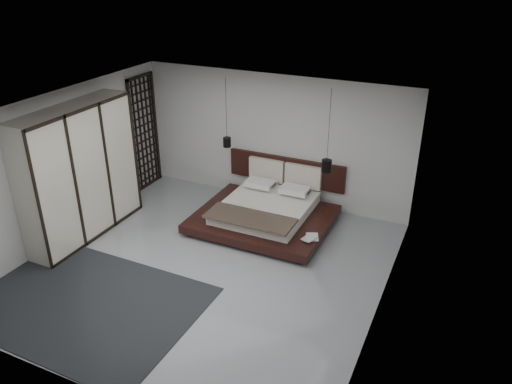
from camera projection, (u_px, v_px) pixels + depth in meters
The scene contains 14 objects.
floor at pixel (206, 266), 8.80m from camera, with size 6.00×6.00×0.00m, color gray.
ceiling at pixel (198, 113), 7.59m from camera, with size 6.00×6.00×0.00m, color white.
wall_back at pixel (273, 139), 10.65m from camera, with size 6.00×6.00×0.00m, color beige.
wall_front at pixel (70, 299), 5.74m from camera, with size 6.00×6.00×0.00m, color beige.
wall_left at pixel (63, 166), 9.33m from camera, with size 6.00×6.00×0.00m, color beige.
wall_right at pixel (385, 234), 7.06m from camera, with size 6.00×6.00×0.00m, color beige.
lattice_screen at pixel (145, 132), 11.36m from camera, with size 0.05×0.90×2.60m, color black.
bed at pixel (266, 210), 10.13m from camera, with size 2.63×2.33×1.05m.
book_lower at pixel (306, 237), 9.21m from camera, with size 0.22×0.30×0.03m, color #99724C.
book_upper at pixel (305, 236), 9.18m from camera, with size 0.20×0.28×0.02m, color #99724C.
pendant_left at pixel (227, 142), 10.35m from camera, with size 0.16×0.16×1.46m.
pendant_right at pixel (327, 166), 9.60m from camera, with size 0.20×0.20×1.63m.
wardrobe at pixel (80, 173), 9.33m from camera, with size 0.62×2.61×2.56m.
rug at pixel (86, 303), 7.86m from camera, with size 3.56×2.55×0.02m, color black.
Camera 1 is at (3.89, -6.31, 5.01)m, focal length 35.00 mm.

